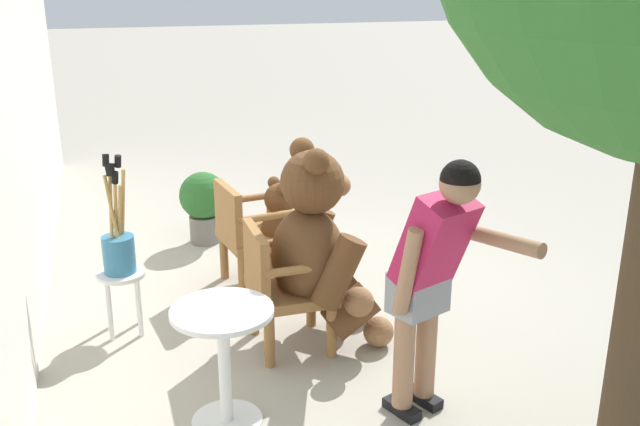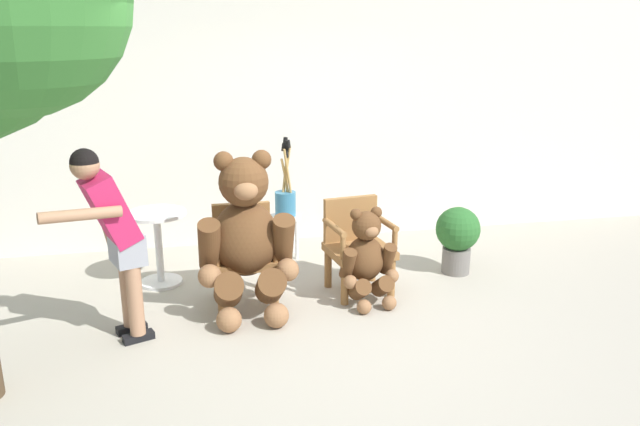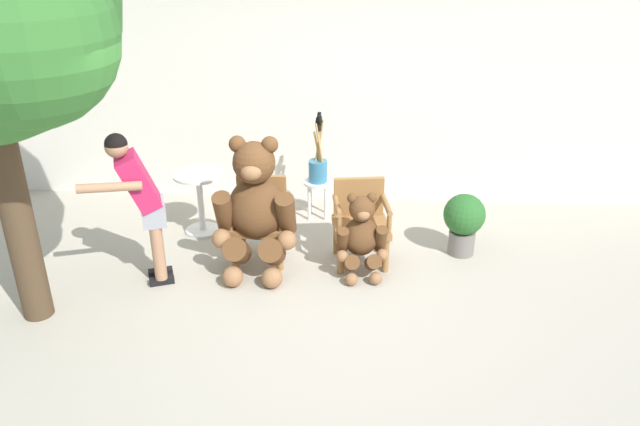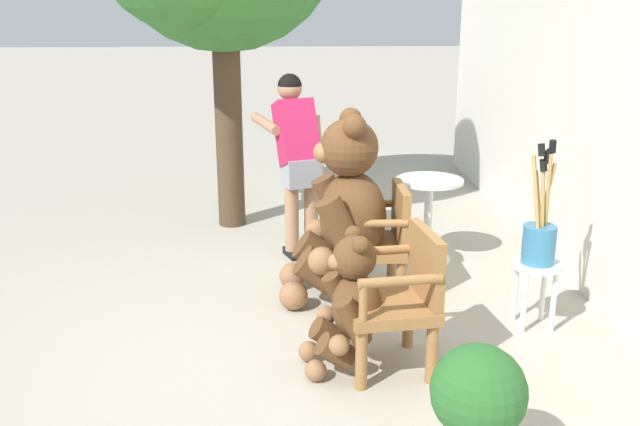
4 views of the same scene
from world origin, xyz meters
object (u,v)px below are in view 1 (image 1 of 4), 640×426
Objects in this scene: wooden_chair_left at (282,284)px; potted_plant at (203,202)px; wooden_chair_right at (249,232)px; teddy_bear_small at (284,232)px; teddy_bear_large at (319,248)px; person_visitor at (432,269)px; brush_bucket at (118,246)px; round_side_table at (224,354)px; white_stool at (122,286)px.

wooden_chair_left reaches higher than potted_plant.
teddy_bear_small is (0.02, -0.29, -0.03)m from wooden_chair_right.
teddy_bear_large is 0.91× the size of person_visitor.
brush_bucket is 1.23× the size of potted_plant.
potted_plant is (2.90, -0.32, -0.05)m from round_side_table.
wooden_chair_right is 1.89m from round_side_table.
potted_plant is (3.16, 0.79, -0.52)m from person_visitor.
teddy_bear_small is at bearing -23.96° from round_side_table.
person_visitor is 1.23m from round_side_table.
teddy_bear_small is at bearing -1.67° from teddy_bear_large.
teddy_bear_small is at bearing -15.21° from wooden_chair_left.
brush_bucket is (-0.53, 1.30, 0.23)m from teddy_bear_small.
potted_plant is (1.08, 0.50, -0.03)m from teddy_bear_small.
teddy_bear_large is 3.06× the size of white_stool.
potted_plant is at bearing -26.69° from white_stool.
person_visitor is at bearing -164.39° from wooden_chair_right.
white_stool is 0.55× the size of brush_bucket.
person_visitor is (-2.08, -0.29, 0.49)m from teddy_bear_small.
round_side_table is (-1.81, 0.52, -0.01)m from wooden_chair_right.
brush_bucket is (0.53, 1.27, -0.04)m from teddy_bear_large.
white_stool is at bearing 67.30° from teddy_bear_large.
wooden_chair_right is 1.11m from potted_plant.
person_visitor is (-1.02, -0.58, 0.46)m from wooden_chair_left.
person_visitor reaches higher than potted_plant.
teddy_bear_small is 2.00m from round_side_table.
brush_bucket is at bearing 62.15° from wooden_chair_left.
white_stool is at bearing 45.67° from person_visitor.
white_stool is at bearing 112.04° from teddy_bear_small.
person_visitor is 2.24m from brush_bucket.
person_visitor is at bearing -134.40° from brush_bucket.
white_stool is at bearing 116.78° from wooden_chair_right.
person_visitor is at bearing -162.60° from teddy_bear_large.
teddy_bear_large reaches higher than brush_bucket.
person_visitor is at bearing -150.52° from wooden_chair_left.
teddy_bear_large reaches higher than round_side_table.
round_side_table is at bearing 173.78° from potted_plant.
brush_bucket reaches higher than wooden_chair_left.
white_stool is 0.68× the size of potted_plant.
teddy_bear_large is 1.38m from brush_bucket.
teddy_bear_large is 1.61× the size of teddy_bear_small.
round_side_table is at bearing -159.31° from white_stool.
wooden_chair_left is 1.87× the size of white_stool.
wooden_chair_right is 0.55× the size of person_visitor.
teddy_bear_large is 1.68× the size of brush_bucket.
round_side_table is at bearing -159.39° from brush_bucket.
brush_bucket is 1.81m from potted_plant.
wooden_chair_right is at bearing -63.29° from brush_bucket.
teddy_bear_small is 1.42m from brush_bucket.
wooden_chair_left is 0.34m from teddy_bear_large.
wooden_chair_left and wooden_chair_right have the same top height.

